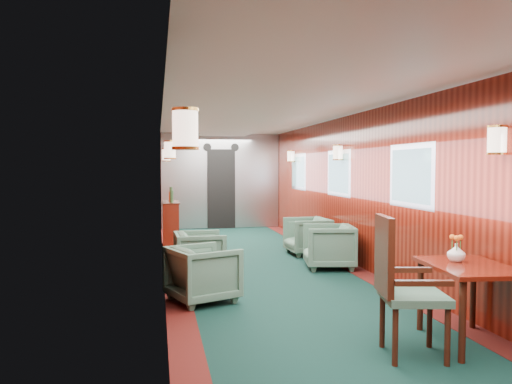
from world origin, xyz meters
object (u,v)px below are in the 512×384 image
Objects in this scene: credenza at (170,224)px; armchair_right_far at (307,236)px; side_chair at (400,281)px; armchair_right_near at (329,246)px; dining_table at (469,277)px; armchair_left_near at (203,274)px; armchair_left_far at (200,254)px.

credenza is 2.70m from armchair_right_far.
side_chair is 3.57m from armchair_right_near.
dining_table is 1.40× the size of armchair_left_near.
dining_table is 1.35× the size of armchair_right_near.
armchair_left_near is 2.56m from armchair_right_near.
credenza reaches higher than dining_table.
side_chair is 2.47m from armchair_left_near.
side_chair is 6.26m from credenza.
credenza is (-2.44, 5.87, -0.13)m from dining_table.
armchair_right_near is at bearing -75.54° from armchair_left_near.
dining_table is at bearing -2.19° from armchair_right_far.
dining_table is at bearing 22.84° from side_chair.
dining_table reaches higher than armchair_right_far.
dining_table is 3.85m from armchair_left_far.
dining_table is 0.86× the size of credenza.
armchair_right_far is at bearing 93.56° from side_chair.
side_chair reaches higher than armchair_right_near.
side_chair is 1.62× the size of armchair_left_near.
armchair_right_far is (0.66, 4.73, -0.30)m from side_chair.
armchair_left_far is 2.44m from armchair_right_far.
armchair_right_far is at bearing -59.28° from armchair_left_near.
armchair_left_near is at bearing 145.96° from dining_table.
armchair_right_near is at bearing 91.41° from side_chair.
side_chair is 1.60× the size of armchair_right_far.
armchair_left_far is (-2.09, 3.22, -0.27)m from dining_table.
credenza is 3.43m from armchair_right_near.
armchair_left_near is 3.46m from armchair_right_far.
armchair_right_near is (2.07, 1.52, 0.01)m from armchair_left_near.
side_chair is 4.79m from armchair_right_far.
armchair_left_near is 0.98× the size of armchair_right_far.
side_chair is at bearing -160.22° from armchair_left_far.
side_chair is 1.66× the size of armchair_left_far.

